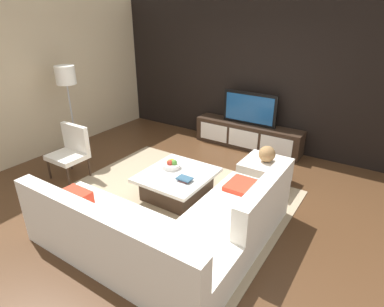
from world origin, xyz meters
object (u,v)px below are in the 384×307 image
(sectional_couch, at_px, (169,229))
(media_console, at_px, (247,136))
(coffee_table, at_px, (177,184))
(ottoman, at_px, (265,173))
(fruit_bowl, at_px, (171,164))
(book_stack, at_px, (185,179))
(floor_lamp, at_px, (66,80))
(television, at_px, (250,109))
(decorative_ball, at_px, (267,154))
(accent_chair_near, at_px, (71,148))

(sectional_couch, bearing_deg, media_console, 98.77)
(coffee_table, xyz_separation_m, ottoman, (0.96, 1.06, -0.00))
(fruit_bowl, height_order, book_stack, fruit_bowl)
(media_console, bearing_deg, floor_lamp, -140.56)
(ottoman, bearing_deg, media_console, 124.93)
(media_console, relative_size, television, 1.99)
(ottoman, height_order, book_stack, book_stack)
(media_console, height_order, television, television)
(floor_lamp, height_order, ottoman, floor_lamp)
(fruit_bowl, bearing_deg, book_stack, -29.23)
(decorative_ball, relative_size, book_stack, 1.22)
(media_console, height_order, fruit_bowl, fruit_bowl)
(floor_lamp, xyz_separation_m, ottoman, (3.46, 0.90, -1.24))
(sectional_couch, bearing_deg, accent_chair_near, 166.24)
(television, distance_m, accent_chair_near, 3.35)
(sectional_couch, xyz_separation_m, book_stack, (-0.39, 0.90, 0.12))
(media_console, xyz_separation_m, television, (0.00, 0.00, 0.57))
(ottoman, distance_m, fruit_bowl, 1.51)
(media_console, relative_size, decorative_ball, 8.39)
(media_console, distance_m, fruit_bowl, 2.22)
(coffee_table, bearing_deg, sectional_couch, -59.00)
(television, relative_size, sectional_couch, 0.44)
(television, distance_m, ottoman, 1.63)
(sectional_couch, xyz_separation_m, floor_lamp, (-3.11, 1.18, 1.15))
(sectional_couch, relative_size, ottoman, 3.53)
(sectional_couch, relative_size, accent_chair_near, 2.84)
(media_console, distance_m, sectional_couch, 3.35)
(accent_chair_near, xyz_separation_m, fruit_bowl, (1.67, 0.52, -0.06))
(book_stack, bearing_deg, media_console, 92.78)
(floor_lamp, bearing_deg, sectional_couch, -20.77)
(ottoman, bearing_deg, fruit_bowl, -139.98)
(floor_lamp, relative_size, ottoman, 2.41)
(floor_lamp, bearing_deg, media_console, 39.44)
(television, bearing_deg, accent_chair_near, -125.64)
(media_console, relative_size, ottoman, 3.11)
(fruit_bowl, bearing_deg, media_console, 82.78)
(decorative_ball, bearing_deg, coffee_table, -132.29)
(media_console, height_order, book_stack, media_console)
(coffee_table, height_order, floor_lamp, floor_lamp)
(media_console, height_order, decorative_ball, decorative_ball)
(television, xyz_separation_m, floor_lamp, (-2.60, -2.14, 0.62))
(fruit_bowl, height_order, decorative_ball, decorative_ball)
(television, relative_size, coffee_table, 1.04)
(accent_chair_near, bearing_deg, media_console, 45.19)
(sectional_couch, xyz_separation_m, decorative_ball, (0.35, 2.08, 0.24))
(accent_chair_near, bearing_deg, television, 45.19)
(sectional_couch, relative_size, fruit_bowl, 8.83)
(ottoman, bearing_deg, television, 124.92)
(ottoman, bearing_deg, accent_chair_near, -152.29)
(television, xyz_separation_m, sectional_couch, (0.51, -3.31, -0.53))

